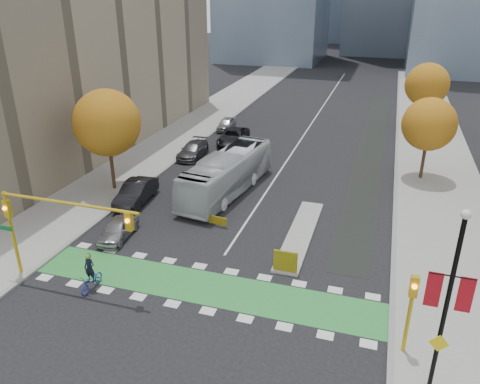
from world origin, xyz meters
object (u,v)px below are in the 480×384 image
Objects in this scene: parked_car_b at (136,193)px; parked_car_e at (226,124)px; tree_east_far at (427,85)px; parked_car_a at (118,229)px; parked_car_d at (233,137)px; hazard_board at (285,261)px; traffic_signal_east at (411,303)px; cyclist at (91,278)px; banner_lamppost at (448,299)px; traffic_signal_west at (47,218)px; tree_east_near at (429,124)px; parked_car_c at (193,150)px; bus at (227,173)px; tree_west at (107,123)px.

parked_car_b reaches higher than parked_car_e.
tree_east_far is 38.82m from parked_car_a.
tree_east_far is at bearing 24.41° from parked_car_d.
traffic_signal_east reaches higher than hazard_board.
hazard_board is at bearing 25.88° from cyclist.
cyclist is (-17.25, 2.00, -3.88)m from banner_lamppost.
traffic_signal_west reaches higher than parked_car_b.
tree_east_near is at bearing -91.79° from tree_east_far.
cyclist is at bearing 173.38° from banner_lamppost.
parked_car_c is 5.59m from parked_car_d.
bus is (-14.99, -7.75, -3.20)m from tree_east_near.
parked_car_d is (-18.00, 28.90, -3.80)m from banner_lamppost.
tree_east_far is at bearing 75.88° from hazard_board.
parked_car_b is (-1.58, 5.26, 0.17)m from parked_car_a.
parked_car_b is 1.04× the size of parked_car_c.
parked_car_e is at bearing 109.57° from parked_car_d.
cyclist is at bearing -154.27° from hazard_board.
traffic_signal_west is at bearing -92.92° from parked_car_e.
tree_west is 1.41× the size of parked_car_d.
hazard_board is 12.27m from bus.
banner_lamppost is at bearing -27.32° from parked_car_a.
bus is (4.94, 14.76, -2.37)m from traffic_signal_west.
cyclist is at bearing -78.65° from parked_car_b.
tree_west is 35.73m from tree_east_far.
banner_lamppost is 24.44m from parked_car_b.
tree_west is at bearing -133.30° from tree_east_far.
tree_east_near is 24.39m from parked_car_b.
tree_east_far reaches higher than hazard_board.
tree_west is 20.24m from parked_car_e.
traffic_signal_west reaches higher than parked_car_a.
banner_lamppost is (19.43, -1.99, 0.58)m from traffic_signal_west.
bus is 9.39m from parked_car_c.
parked_car_a is 16.47m from parked_car_c.
hazard_board reaches higher than parked_car_e.
tree_west is 2.01× the size of parked_car_e.
banner_lamppost is at bearing -41.44° from bus.
cyclist is at bearing -95.41° from parked_car_d.
parked_car_c is (0.00, 11.14, -0.13)m from parked_car_b.
tree_west is at bearing -109.30° from parked_car_c.
hazard_board is at bearing -114.20° from tree_east_near.
parked_car_e is at bearing 87.74° from parked_car_a.
parked_car_b is (-21.00, -11.74, -4.02)m from tree_east_near.
cyclist is 15.03m from bus.
parked_car_e is (3.00, 19.40, -4.92)m from tree_west.
cyclist is at bearing -115.37° from tree_east_far.
tree_east_near reaches higher than traffic_signal_west.
traffic_signal_east is (-2.00, -38.51, -2.51)m from tree_east_far.
parked_car_b is at bearing 95.68° from traffic_signal_west.
traffic_signal_east is 0.70× the size of parked_car_d.
cyclist is 0.53× the size of parked_car_e.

